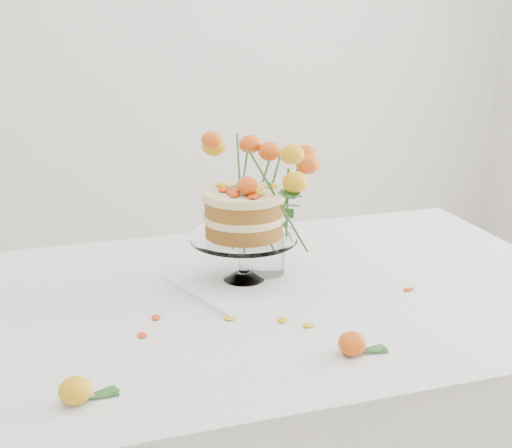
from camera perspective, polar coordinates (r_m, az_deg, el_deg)
The scene contains 12 objects.
table at distance 1.61m, azimuth 1.05°, elevation -8.22°, with size 1.43×0.93×0.76m.
napkin at distance 1.63m, azimuth -0.96°, elevation -4.54°, with size 0.28×0.28×0.01m, color white.
cake_stand at distance 1.58m, azimuth -0.99°, elevation 0.49°, with size 0.24×0.24×0.22m.
rose_vase at distance 1.59m, azimuth 0.98°, elevation 3.40°, with size 0.32×0.32×0.39m.
loose_rose_near at distance 1.21m, azimuth -14.25°, elevation -12.79°, with size 0.10×0.05×0.05m.
loose_rose_far at distance 1.33m, azimuth 7.71°, elevation -9.48°, with size 0.09×0.05×0.04m.
stray_petal_a at distance 1.45m, azimuth -2.16°, elevation -7.56°, with size 0.03×0.02×0.00m, color gold.
stray_petal_b at distance 1.45m, azimuth 2.12°, elevation -7.69°, with size 0.03×0.02×0.00m, color gold.
stray_petal_c at distance 1.43m, azimuth 4.20°, elevation -8.12°, with size 0.03×0.02×0.00m, color gold.
stray_petal_d at distance 1.47m, azimuth -7.99°, elevation -7.42°, with size 0.03×0.02×0.00m, color gold.
stray_petal_e at distance 1.40m, azimuth -9.10°, elevation -8.78°, with size 0.03×0.02×0.00m, color gold.
stray_petal_f at distance 1.62m, azimuth 12.10°, elevation -5.14°, with size 0.03×0.02×0.00m, color gold.
Camera 1 is at (-0.47, -1.36, 1.39)m, focal length 50.00 mm.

